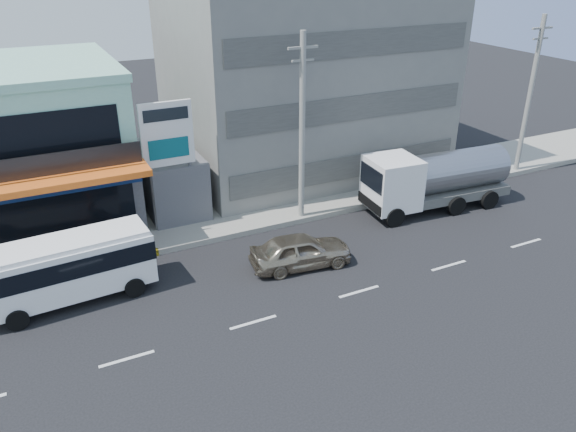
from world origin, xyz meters
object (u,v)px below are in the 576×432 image
at_px(billboard, 168,141).
at_px(minibus, 69,265).
at_px(utility_pole_near, 302,129).
at_px(shop_building, 1,153).
at_px(tanker_truck, 432,179).
at_px(sedan, 301,251).
at_px(utility_pole_far, 530,96).
at_px(satellite_dish, 170,155).
at_px(concrete_building, 303,61).
at_px(motorcycle_rider, 110,256).

distance_m(billboard, minibus, 7.83).
height_order(billboard, utility_pole_near, utility_pole_near).
bearing_deg(shop_building, tanker_truck, -21.59).
bearing_deg(billboard, sedan, -55.27).
xyz_separation_m(utility_pole_near, minibus, (-12.17, -2.53, -3.46)).
bearing_deg(utility_pole_near, tanker_truck, -14.45).
distance_m(shop_building, utility_pole_far, 30.73).
xyz_separation_m(billboard, utility_pole_near, (6.50, -1.80, 0.22)).
distance_m(billboard, utility_pole_far, 22.57).
relative_size(utility_pole_near, tanker_truck, 1.14).
height_order(shop_building, satellite_dish, shop_building).
distance_m(satellite_dish, billboard, 2.31).
bearing_deg(satellite_dish, minibus, -135.19).
bearing_deg(concrete_building, tanker_truck, -70.84).
distance_m(utility_pole_far, tanker_truck, 9.51).
relative_size(utility_pole_far, sedan, 2.11).
height_order(billboard, minibus, billboard).
height_order(concrete_building, utility_pole_far, concrete_building).
height_order(satellite_dish, tanker_truck, satellite_dish).
bearing_deg(utility_pole_far, shop_building, 167.69).
distance_m(minibus, motorcycle_rider, 2.64).
height_order(shop_building, sedan, shop_building).
height_order(concrete_building, satellite_dish, concrete_building).
relative_size(utility_pole_near, minibus, 1.45).
relative_size(concrete_building, billboard, 2.32).
relative_size(shop_building, utility_pole_near, 1.24).
xyz_separation_m(shop_building, concrete_building, (18.00, 1.05, 3.00)).
relative_size(shop_building, billboard, 1.80).
relative_size(satellite_dish, sedan, 0.32).
distance_m(utility_pole_near, sedan, 6.52).
relative_size(utility_pole_near, utility_pole_far, 1.00).
bearing_deg(concrete_building, satellite_dish, -158.20).
relative_size(minibus, motorcycle_rider, 2.88).
height_order(utility_pole_far, minibus, utility_pole_far).
bearing_deg(tanker_truck, utility_pole_far, 12.19).
bearing_deg(utility_pole_far, tanker_truck, -167.81).
bearing_deg(motorcycle_rider, tanker_truck, -3.24).
distance_m(shop_building, concrete_building, 18.28).
bearing_deg(sedan, satellite_dish, 32.90).
height_order(concrete_building, tanker_truck, concrete_building).
bearing_deg(motorcycle_rider, billboard, 35.19).
bearing_deg(billboard, shop_building, 147.68).
relative_size(tanker_truck, motorcycle_rider, 3.65).
distance_m(billboard, tanker_truck, 14.61).
relative_size(concrete_building, motorcycle_rider, 6.67).
distance_m(concrete_building, motorcycle_rider, 17.75).
bearing_deg(utility_pole_near, satellite_dish, 149.04).
height_order(billboard, sedan, billboard).
height_order(billboard, utility_pole_far, utility_pole_far).
bearing_deg(motorcycle_rider, utility_pole_near, 4.90).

